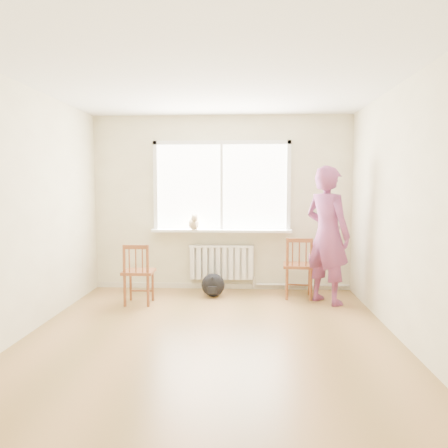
# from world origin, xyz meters

# --- Properties ---
(floor) EXTENTS (4.50, 4.50, 0.00)m
(floor) POSITION_xyz_m (0.00, 0.00, 0.00)
(floor) COLOR #9E7241
(floor) RESTS_ON ground
(ceiling) EXTENTS (4.50, 4.50, 0.00)m
(ceiling) POSITION_xyz_m (0.00, 0.00, 2.70)
(ceiling) COLOR white
(ceiling) RESTS_ON back_wall
(back_wall) EXTENTS (4.00, 0.01, 2.70)m
(back_wall) POSITION_xyz_m (0.00, 2.25, 1.35)
(back_wall) COLOR beige
(back_wall) RESTS_ON ground
(window) EXTENTS (2.12, 0.05, 1.42)m
(window) POSITION_xyz_m (0.00, 2.22, 1.66)
(window) COLOR white
(window) RESTS_ON back_wall
(windowsill) EXTENTS (2.15, 0.22, 0.04)m
(windowsill) POSITION_xyz_m (0.00, 2.14, 0.93)
(windowsill) COLOR white
(windowsill) RESTS_ON back_wall
(radiator) EXTENTS (1.00, 0.12, 0.55)m
(radiator) POSITION_xyz_m (0.00, 2.16, 0.44)
(radiator) COLOR white
(radiator) RESTS_ON back_wall
(heating_pipe) EXTENTS (1.40, 0.04, 0.04)m
(heating_pipe) POSITION_xyz_m (1.25, 2.19, 0.08)
(heating_pipe) COLOR silver
(heating_pipe) RESTS_ON back_wall
(baseboard) EXTENTS (4.00, 0.03, 0.08)m
(baseboard) POSITION_xyz_m (0.00, 2.23, 0.04)
(baseboard) COLOR beige
(baseboard) RESTS_ON ground
(chair_left) EXTENTS (0.42, 0.40, 0.84)m
(chair_left) POSITION_xyz_m (-1.09, 1.26, 0.42)
(chair_left) COLOR brown
(chair_left) RESTS_ON floor
(chair_right) EXTENTS (0.47, 0.45, 0.89)m
(chair_right) POSITION_xyz_m (1.14, 1.70, 0.45)
(chair_right) COLOR brown
(chair_right) RESTS_ON floor
(person) EXTENTS (0.80, 0.82, 1.89)m
(person) POSITION_xyz_m (1.49, 1.47, 0.95)
(person) COLOR #CF454C
(person) RESTS_ON floor
(cat) EXTENTS (0.21, 0.37, 0.25)m
(cat) POSITION_xyz_m (-0.42, 2.06, 1.05)
(cat) COLOR beige
(cat) RESTS_ON windowsill
(backpack) EXTENTS (0.40, 0.34, 0.34)m
(backpack) POSITION_xyz_m (-0.10, 1.74, 0.17)
(backpack) COLOR black
(backpack) RESTS_ON floor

